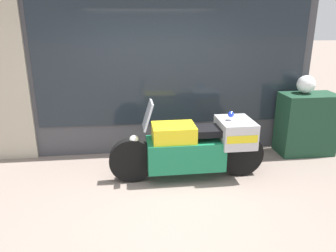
{
  "coord_description": "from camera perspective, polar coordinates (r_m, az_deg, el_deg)",
  "views": [
    {
      "loc": [
        -0.44,
        -3.79,
        2.36
      ],
      "look_at": [
        0.17,
        1.21,
        0.68
      ],
      "focal_mm": 35.0,
      "sensor_mm": 36.0,
      "label": 1
    }
  ],
  "objects": [
    {
      "name": "utility_cabinet",
      "position": [
        6.35,
        22.93,
        0.34
      ],
      "size": [
        0.96,
        0.54,
        1.09
      ],
      "primitive_type": "cube",
      "color": "#193D28",
      "rests_on": "ground"
    },
    {
      "name": "white_helmet",
      "position": [
        6.21,
        22.92,
        6.69
      ],
      "size": [
        0.32,
        0.32,
        0.32
      ],
      "primitive_type": "sphere",
      "color": "white",
      "rests_on": "utility_cabinet"
    },
    {
      "name": "shop_building",
      "position": [
        5.81,
        -6.22,
        13.11
      ],
      "size": [
        5.65,
        0.55,
        3.65
      ],
      "color": "#424247",
      "rests_on": "ground"
    },
    {
      "name": "paramedic_motorcycle",
      "position": [
        4.96,
        4.97,
        -3.39
      ],
      "size": [
        2.36,
        0.66,
        1.23
      ],
      "rotation": [
        0.0,
        0.0,
        3.15
      ],
      "color": "black",
      "rests_on": "ground"
    },
    {
      "name": "window_display",
      "position": [
        6.16,
        0.28,
        0.74
      ],
      "size": [
        4.46,
        0.3,
        2.07
      ],
      "color": "slate",
      "rests_on": "ground"
    },
    {
      "name": "ground_plane",
      "position": [
        4.49,
        -0.27,
        -13.3
      ],
      "size": [
        60.0,
        60.0,
        0.0
      ],
      "primitive_type": "plane",
      "color": "gray"
    }
  ]
}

